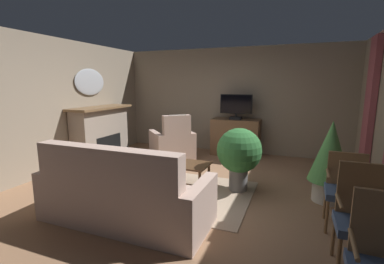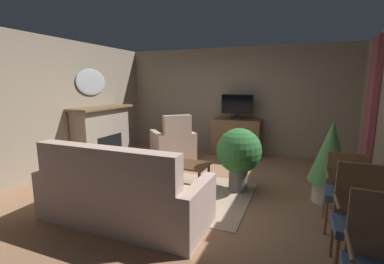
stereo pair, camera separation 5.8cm
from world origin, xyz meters
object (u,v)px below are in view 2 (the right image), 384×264
Objects in this scene: tv_cabinet at (237,138)px; coffee_table at (177,165)px; television at (237,106)px; side_chair_far_end at (359,217)px; folded_newspaper at (170,159)px; armchair_angled_to_table at (173,145)px; potted_plant_leafy_by_curtain at (239,153)px; tv_remote at (174,163)px; potted_plant_tall_palm_by_window at (330,158)px; fireplace at (103,134)px; cat at (137,166)px; side_chair_nearest_door at (346,189)px; wall_mirror_oval at (91,82)px; sofa_floral at (121,197)px.

coffee_table is at bearing -101.89° from tv_cabinet.
television is 0.68× the size of coffee_table.
tv_cabinet is 1.14× the size of side_chair_far_end.
tv_cabinet reaches higher than folded_newspaper.
armchair_angled_to_table reaches higher than side_chair_far_end.
coffee_table is 1.08× the size of potted_plant_leafy_by_curtain.
potted_plant_tall_palm_by_window reaches higher than tv_remote.
tv_cabinet is at bearing 29.27° from fireplace.
cat is at bearing 174.08° from potted_plant_leafy_by_curtain.
side_chair_far_end is at bearing -90.18° from side_chair_nearest_door.
coffee_table is 2.56m from side_chair_nearest_door.
coffee_table is 3.76× the size of folded_newspaper.
tv_remote is 2.54m from side_chair_nearest_door.
wall_mirror_oval is 5.40× the size of tv_remote.
side_chair_nearest_door is at bearing -15.17° from wall_mirror_oval.
sofa_floral is 2.39× the size of side_chair_nearest_door.
side_chair_far_end is 1.56m from potted_plant_tall_palm_by_window.
potted_plant_leafy_by_curtain is at bearing -176.77° from potted_plant_tall_palm_by_window.
sofa_floral is 3.03× the size of cat.
tv_remote is 0.57× the size of folded_newspaper.
side_chair_nearest_door is at bearing -30.66° from armchair_angled_to_table.
sofa_floral reaches higher than coffee_table.
potted_plant_leafy_by_curtain is at bearing -34.93° from armchair_angled_to_table.
side_chair_far_end is at bearing 2.36° from sofa_floral.
coffee_table is at bearing -18.31° from wall_mirror_oval.
coffee_table is 0.22m from folded_newspaper.
armchair_angled_to_table is at bearing 17.77° from wall_mirror_oval.
cat is (1.46, -0.47, -1.67)m from wall_mirror_oval.
potted_plant_leafy_by_curtain is at bearing 7.89° from coffee_table.
sofa_floral is at bearing -100.58° from folded_newspaper.
potted_plant_leafy_by_curtain is at bearing -12.12° from folded_newspaper.
fireplace is 3.16m from sofa_floral.
potted_plant_tall_palm_by_window is 3.48m from cat.
coffee_table is 6.63× the size of tv_remote.
wall_mirror_oval is at bearing 136.89° from sofa_floral.
wall_mirror_oval is 2.80m from folded_newspaper.
television is 2.87m from potted_plant_tall_palm_by_window.
sofa_floral is (0.10, -1.54, -0.07)m from folded_newspaper.
fireplace is 1.64× the size of side_chair_far_end.
television reaches higher than sofa_floral.
television reaches higher than tv_cabinet.
tv_remote is at bearing -93.12° from coffee_table.
potted_plant_tall_palm_by_window is at bearing -7.52° from fireplace.
folded_newspaper is 1.54m from sofa_floral.
tv_cabinet is 2.57m from cat.
side_chair_far_end is at bearing -23.35° from wall_mirror_oval.
fireplace is at bearing 133.82° from sofa_floral.
tv_cabinet is at bearing 90.00° from television.
fireplace is at bearing 0.00° from wall_mirror_oval.
tv_remote is 2.41m from potted_plant_tall_palm_by_window.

